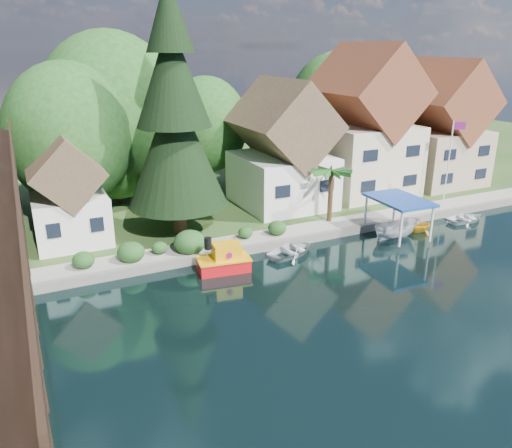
# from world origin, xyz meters

# --- Properties ---
(ground) EXTENTS (140.00, 140.00, 0.00)m
(ground) POSITION_xyz_m (0.00, 0.00, 0.00)
(ground) COLOR black
(ground) RESTS_ON ground
(bank) EXTENTS (140.00, 52.00, 0.50)m
(bank) POSITION_xyz_m (0.00, 34.00, 0.25)
(bank) COLOR #2A471C
(bank) RESTS_ON ground
(seawall) EXTENTS (60.00, 0.40, 0.62)m
(seawall) POSITION_xyz_m (4.00, 8.00, 0.31)
(seawall) COLOR slate
(seawall) RESTS_ON ground
(promenade) EXTENTS (50.00, 2.60, 0.06)m
(promenade) POSITION_xyz_m (6.00, 9.30, 0.53)
(promenade) COLOR gray
(promenade) RESTS_ON bank
(house_left) EXTENTS (7.64, 8.64, 11.02)m
(house_left) POSITION_xyz_m (7.00, 16.00, 5.14)
(house_left) COLOR white
(house_left) RESTS_ON bank
(house_center) EXTENTS (8.65, 9.18, 13.89)m
(house_center) POSITION_xyz_m (16.00, 16.50, 6.42)
(house_center) COLOR beige
(house_center) RESTS_ON bank
(house_right) EXTENTS (8.15, 8.64, 12.45)m
(house_right) POSITION_xyz_m (25.00, 16.00, 5.78)
(house_right) COLOR tan
(house_right) RESTS_ON bank
(shed) EXTENTS (5.09, 5.40, 7.85)m
(shed) POSITION_xyz_m (-11.00, 14.50, 3.83)
(shed) COLOR white
(shed) RESTS_ON bank
(bg_trees) EXTENTS (49.90, 13.30, 10.57)m
(bg_trees) POSITION_xyz_m (1.00, 21.25, 7.29)
(bg_trees) COLOR #382314
(bg_trees) RESTS_ON bank
(shrubs) EXTENTS (15.76, 2.47, 1.70)m
(shrubs) POSITION_xyz_m (-4.60, 9.26, 1.23)
(shrubs) COLOR #1D4318
(shrubs) RESTS_ON bank
(conifer) EXTENTS (7.32, 7.32, 18.03)m
(conifer) POSITION_xyz_m (-3.41, 13.05, 9.18)
(conifer) COLOR #382314
(conifer) RESTS_ON bank
(palm_tree) EXTENTS (4.18, 4.18, 4.58)m
(palm_tree) POSITION_xyz_m (8.24, 10.15, 4.49)
(palm_tree) COLOR #382314
(palm_tree) RESTS_ON bank
(flagpole) EXTENTS (1.12, 0.43, 7.48)m
(flagpole) POSITION_xyz_m (20.13, 9.44, 5.09)
(flagpole) COLOR white
(flagpole) RESTS_ON bank
(tugboat) EXTENTS (3.66, 2.35, 2.49)m
(tugboat) POSITION_xyz_m (-2.62, 6.14, 0.75)
(tugboat) COLOR red
(tugboat) RESTS_ON ground
(boat_white_a) EXTENTS (4.65, 3.88, 0.83)m
(boat_white_a) POSITION_xyz_m (2.72, 6.54, 0.41)
(boat_white_a) COLOR silver
(boat_white_a) RESTS_ON ground
(boat_canopy) EXTENTS (4.05, 5.09, 3.17)m
(boat_canopy) POSITION_xyz_m (11.53, 5.88, 1.36)
(boat_canopy) COLOR silver
(boat_canopy) RESTS_ON ground
(boat_yellow) EXTENTS (2.70, 2.39, 1.32)m
(boat_yellow) POSITION_xyz_m (14.16, 6.16, 0.66)
(boat_yellow) COLOR gold
(boat_yellow) RESTS_ON ground
(boat_white_b) EXTENTS (3.51, 2.51, 0.72)m
(boat_white_b) POSITION_xyz_m (19.47, 6.33, 0.36)
(boat_white_b) COLOR white
(boat_white_b) RESTS_ON ground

